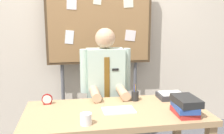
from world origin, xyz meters
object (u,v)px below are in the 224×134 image
at_px(person, 106,97).
at_px(paper_tray, 171,96).
at_px(bulletin_board, 99,23).
at_px(coffee_mug, 86,119).
at_px(desk, 116,120).
at_px(pen_holder, 135,96).
at_px(book_stack, 185,106).
at_px(desk_clock, 47,100).
at_px(open_notebook, 119,110).

relative_size(person, paper_tray, 5.49).
height_order(bulletin_board, coffee_mug, bulletin_board).
height_order(desk, pen_holder, pen_holder).
height_order(book_stack, desk_clock, book_stack).
height_order(person, desk_clock, person).
bearing_deg(desk, desk_clock, 156.30).
relative_size(person, open_notebook, 5.16).
xyz_separation_m(book_stack, desk_clock, (-1.15, 0.46, -0.03)).
height_order(desk_clock, pen_holder, pen_holder).
distance_m(desk_clock, paper_tray, 1.21).
distance_m(book_stack, open_notebook, 0.56).
bearing_deg(pen_holder, coffee_mug, -136.50).
relative_size(desk, bulletin_board, 0.77).
bearing_deg(coffee_mug, person, 72.23).
xyz_separation_m(open_notebook, paper_tray, (0.59, 0.25, 0.02)).
distance_m(open_notebook, coffee_mug, 0.38).
relative_size(open_notebook, paper_tray, 1.06).
relative_size(desk, coffee_mug, 17.72).
bearing_deg(paper_tray, desk, -159.03).
height_order(pen_holder, paper_tray, pen_holder).
height_order(open_notebook, desk_clock, desk_clock).
distance_m(coffee_mug, paper_tray, 1.01).
distance_m(desk, pen_holder, 0.36).
distance_m(bulletin_board, desk_clock, 1.24).
distance_m(desk, desk_clock, 0.67).
height_order(desk, bulletin_board, bulletin_board).
bearing_deg(coffee_mug, pen_holder, 43.50).
relative_size(bulletin_board, paper_tray, 7.87).
bearing_deg(bulletin_board, paper_tray, -54.79).
bearing_deg(desk, person, 90.00).
relative_size(person, coffee_mug, 16.01).
height_order(person, bulletin_board, bulletin_board).
xyz_separation_m(desk_clock, coffee_mug, (0.32, -0.52, 0.00)).
distance_m(person, coffee_mug, 0.91).
distance_m(coffee_mug, pen_holder, 0.70).
distance_m(bulletin_board, pen_holder, 1.13).
bearing_deg(open_notebook, desk, 138.24).
xyz_separation_m(bulletin_board, book_stack, (0.55, -1.29, -0.66)).
xyz_separation_m(desk, coffee_mug, (-0.28, -0.26, 0.14)).
xyz_separation_m(desk, book_stack, (0.55, -0.19, 0.17)).
xyz_separation_m(bulletin_board, desk_clock, (-0.60, -0.83, -0.69)).
bearing_deg(desk, coffee_mug, -136.86).
distance_m(person, paper_tray, 0.72).
bearing_deg(coffee_mug, desk_clock, 121.87).
bearing_deg(paper_tray, book_stack, -97.49).
relative_size(book_stack, coffee_mug, 3.34).
relative_size(desk_clock, coffee_mug, 1.11).
height_order(bulletin_board, pen_holder, bulletin_board).
distance_m(bulletin_board, book_stack, 1.55).
relative_size(person, book_stack, 4.79).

